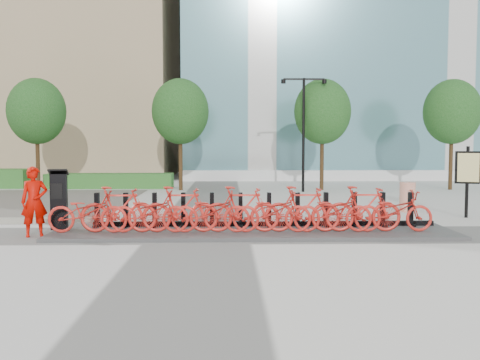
{
  "coord_description": "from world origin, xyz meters",
  "views": [
    {
      "loc": [
        0.7,
        -12.52,
        2.19
      ],
      "look_at": [
        1.0,
        1.5,
        1.2
      ],
      "focal_mm": 40.0,
      "sensor_mm": 36.0,
      "label": 1
    }
  ],
  "objects_px": {
    "worker_red": "(34,202)",
    "map_sign": "(467,171)",
    "bike_0": "(88,212)",
    "kiosk": "(59,200)",
    "construction_barrel": "(407,197)"
  },
  "relations": [
    {
      "from": "kiosk",
      "to": "worker_red",
      "type": "bearing_deg",
      "value": -134.74
    },
    {
      "from": "worker_red",
      "to": "construction_barrel",
      "type": "bearing_deg",
      "value": -1.06
    },
    {
      "from": "bike_0",
      "to": "construction_barrel",
      "type": "xyz_separation_m",
      "value": [
        8.96,
        4.22,
        -0.1
      ]
    },
    {
      "from": "worker_red",
      "to": "map_sign",
      "type": "relative_size",
      "value": 0.79
    },
    {
      "from": "map_sign",
      "to": "kiosk",
      "type": "bearing_deg",
      "value": -148.62
    },
    {
      "from": "map_sign",
      "to": "bike_0",
      "type": "bearing_deg",
      "value": -145.0
    },
    {
      "from": "bike_0",
      "to": "map_sign",
      "type": "xyz_separation_m",
      "value": [
        10.23,
        2.83,
        0.81
      ]
    },
    {
      "from": "kiosk",
      "to": "map_sign",
      "type": "bearing_deg",
      "value": 1.95
    },
    {
      "from": "kiosk",
      "to": "construction_barrel",
      "type": "relative_size",
      "value": 1.58
    },
    {
      "from": "kiosk",
      "to": "construction_barrel",
      "type": "xyz_separation_m",
      "value": [
        9.78,
        3.71,
        -0.32
      ]
    },
    {
      "from": "bike_0",
      "to": "map_sign",
      "type": "bearing_deg",
      "value": -74.51
    },
    {
      "from": "kiosk",
      "to": "map_sign",
      "type": "height_order",
      "value": "map_sign"
    },
    {
      "from": "bike_0",
      "to": "map_sign",
      "type": "relative_size",
      "value": 0.89
    },
    {
      "from": "kiosk",
      "to": "construction_barrel",
      "type": "bearing_deg",
      "value": 10.84
    },
    {
      "from": "construction_barrel",
      "to": "map_sign",
      "type": "relative_size",
      "value": 0.45
    }
  ]
}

